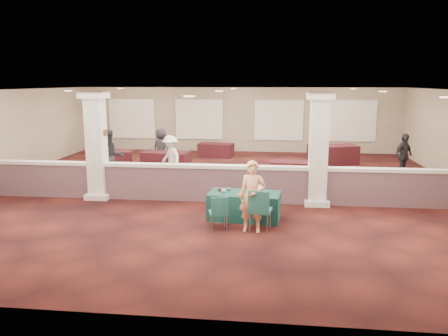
# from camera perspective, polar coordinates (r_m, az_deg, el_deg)

# --- Properties ---
(ground) EXTENTS (16.00, 16.00, 0.00)m
(ground) POSITION_cam_1_polar(r_m,az_deg,el_deg) (14.40, -0.61, -2.76)
(ground) COLOR #451611
(ground) RESTS_ON ground
(wall_back) EXTENTS (16.00, 0.04, 3.20)m
(wall_back) POSITION_cam_1_polar(r_m,az_deg,el_deg) (22.02, 1.92, 6.32)
(wall_back) COLOR #806F58
(wall_back) RESTS_ON ground
(wall_front) EXTENTS (16.00, 0.04, 3.20)m
(wall_front) POSITION_cam_1_polar(r_m,az_deg,el_deg) (6.40, -9.42, -6.04)
(wall_front) COLOR #806F58
(wall_front) RESTS_ON ground
(ceiling) EXTENTS (16.00, 16.00, 0.02)m
(ceiling) POSITION_cam_1_polar(r_m,az_deg,el_deg) (13.98, -0.64, 10.07)
(ceiling) COLOR white
(ceiling) RESTS_ON wall_back
(partition_wall) EXTENTS (15.60, 0.28, 1.10)m
(partition_wall) POSITION_cam_1_polar(r_m,az_deg,el_deg) (12.82, -1.43, -1.91)
(partition_wall) COLOR brown
(partition_wall) RESTS_ON ground
(column_left) EXTENTS (0.72, 0.72, 3.20)m
(column_left) POSITION_cam_1_polar(r_m,az_deg,el_deg) (13.55, -16.31, 2.95)
(column_left) COLOR beige
(column_left) RESTS_ON ground
(column_right) EXTENTS (0.72, 0.72, 3.20)m
(column_right) POSITION_cam_1_polar(r_m,az_deg,el_deg) (12.57, 12.23, 2.54)
(column_right) COLOR beige
(column_right) RESTS_ON ground
(sconce_left) EXTENTS (0.12, 0.12, 0.18)m
(sconce_left) POSITION_cam_1_polar(r_m,az_deg,el_deg) (13.61, -17.48, 4.46)
(sconce_left) COLOR brown
(sconce_left) RESTS_ON column_left
(sconce_right) EXTENTS (0.12, 0.12, 0.18)m
(sconce_right) POSITION_cam_1_polar(r_m,az_deg,el_deg) (13.40, -15.28, 4.48)
(sconce_right) COLOR brown
(sconce_right) RESTS_ON column_left
(near_table) EXTENTS (1.88, 1.07, 0.69)m
(near_table) POSITION_cam_1_polar(r_m,az_deg,el_deg) (11.26, 2.67, -4.96)
(near_table) COLOR #0E3432
(near_table) RESTS_ON ground
(conf_chair_main) EXTENTS (0.58, 0.58, 1.01)m
(conf_chair_main) POSITION_cam_1_polar(r_m,az_deg,el_deg) (10.25, 4.67, -5.14)
(conf_chair_main) COLOR #1C5248
(conf_chair_main) RESTS_ON ground
(conf_chair_side) EXTENTS (0.52, 0.52, 0.84)m
(conf_chair_side) POSITION_cam_1_polar(r_m,az_deg,el_deg) (10.35, -0.67, -5.54)
(conf_chair_side) COLOR #1C5248
(conf_chair_side) RESTS_ON ground
(woman) EXTENTS (0.64, 0.45, 1.69)m
(woman) POSITION_cam_1_polar(r_m,az_deg,el_deg) (10.21, 3.74, -3.76)
(woman) COLOR #E88B64
(woman) RESTS_ON ground
(far_table_front_left) EXTENTS (1.94, 1.14, 0.74)m
(far_table_front_left) POSITION_cam_1_polar(r_m,az_deg,el_deg) (17.55, -7.60, 0.92)
(far_table_front_left) COLOR black
(far_table_front_left) RESTS_ON ground
(far_table_front_center) EXTENTS (1.87, 1.09, 0.72)m
(far_table_front_center) POSITION_cam_1_polar(r_m,az_deg,el_deg) (14.82, -5.57, -0.98)
(far_table_front_center) COLOR black
(far_table_front_center) RESTS_ON ground
(far_table_front_right) EXTENTS (1.77, 1.00, 0.69)m
(far_table_front_right) POSITION_cam_1_polar(r_m,az_deg,el_deg) (15.82, 9.13, -0.36)
(far_table_front_right) COLOR black
(far_table_front_right) RESTS_ON ground
(far_table_back_left) EXTENTS (1.81, 1.33, 0.66)m
(far_table_back_left) POSITION_cam_1_polar(r_m,az_deg,el_deg) (18.56, -14.46, 1.09)
(far_table_back_left) COLOR black
(far_table_back_left) RESTS_ON ground
(far_table_back_center) EXTENTS (1.71, 1.07, 0.64)m
(far_table_back_center) POSITION_cam_1_polar(r_m,az_deg,el_deg) (20.50, -1.07, 2.36)
(far_table_back_center) COLOR black
(far_table_back_center) RESTS_ON ground
(far_table_back_right) EXTENTS (2.21, 1.54, 0.81)m
(far_table_back_right) POSITION_cam_1_polar(r_m,az_deg,el_deg) (19.26, 14.04, 1.70)
(far_table_back_right) COLOR black
(far_table_back_right) RESTS_ON ground
(attendee_a) EXTENTS (1.05, 0.90, 1.91)m
(attendee_a) POSITION_cam_1_polar(r_m,az_deg,el_deg) (15.31, -14.64, 1.35)
(attendee_a) COLOR black
(attendee_a) RESTS_ON ground
(attendee_b) EXTENTS (1.05, 1.05, 1.59)m
(attendee_b) POSITION_cam_1_polar(r_m,az_deg,el_deg) (15.84, -6.98, 1.37)
(attendee_b) COLOR silver
(attendee_b) RESTS_ON ground
(attendee_c) EXTENTS (1.03, 0.96, 1.63)m
(attendee_c) POSITION_cam_1_polar(r_m,az_deg,el_deg) (17.30, 22.38, 1.51)
(attendee_c) COLOR black
(attendee_c) RESTS_ON ground
(attendee_d) EXTENTS (0.90, 0.69, 1.61)m
(attendee_d) POSITION_cam_1_polar(r_m,az_deg,el_deg) (18.15, -8.19, 2.63)
(attendee_d) COLOR black
(attendee_d) RESTS_ON ground
(laptop_base) EXTENTS (0.33, 0.25, 0.02)m
(laptop_base) POSITION_cam_1_polar(r_m,az_deg,el_deg) (11.08, 4.11, -3.34)
(laptop_base) COLOR silver
(laptop_base) RESTS_ON near_table
(laptop_screen) EXTENTS (0.31, 0.04, 0.21)m
(laptop_screen) POSITION_cam_1_polar(r_m,az_deg,el_deg) (11.16, 4.19, -2.64)
(laptop_screen) COLOR silver
(laptop_screen) RESTS_ON near_table
(screen_glow) EXTENTS (0.28, 0.03, 0.18)m
(screen_glow) POSITION_cam_1_polar(r_m,az_deg,el_deg) (11.15, 4.19, -2.72)
(screen_glow) COLOR silver
(screen_glow) RESTS_ON near_table
(knitting) EXTENTS (0.40, 0.32, 0.03)m
(knitting) POSITION_cam_1_polar(r_m,az_deg,el_deg) (10.93, 2.74, -3.49)
(knitting) COLOR #B24C1C
(knitting) RESTS_ON near_table
(yarn_cream) EXTENTS (0.10, 0.10, 0.10)m
(yarn_cream) POSITION_cam_1_polar(r_m,az_deg,el_deg) (11.16, -0.03, -2.98)
(yarn_cream) COLOR beige
(yarn_cream) RESTS_ON near_table
(yarn_red) EXTENTS (0.09, 0.09, 0.09)m
(yarn_red) POSITION_cam_1_polar(r_m,az_deg,el_deg) (11.32, -0.59, -2.79)
(yarn_red) COLOR maroon
(yarn_red) RESTS_ON near_table
(yarn_grey) EXTENTS (0.10, 0.10, 0.10)m
(yarn_grey) POSITION_cam_1_polar(r_m,az_deg,el_deg) (11.34, 0.65, -2.76)
(yarn_grey) COLOR #4B4B50
(yarn_grey) RESTS_ON near_table
(scissors) EXTENTS (0.12, 0.04, 0.01)m
(scissors) POSITION_cam_1_polar(r_m,az_deg,el_deg) (10.83, 5.70, -3.72)
(scissors) COLOR #B12412
(scissors) RESTS_ON near_table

